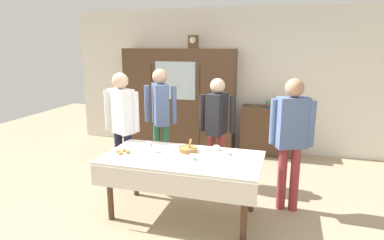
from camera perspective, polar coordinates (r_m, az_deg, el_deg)
The scene contains 20 objects.
ground_plane at distance 4.38m, azimuth -0.77°, elevation -14.76°, with size 12.00×12.00×0.00m, color tan.
back_wall at distance 6.49m, azimuth 6.21°, elevation 6.87°, with size 6.40×0.10×2.70m, color silver.
dining_table at distance 3.91m, azimuth -1.83°, elevation -7.82°, with size 1.85×0.96×0.75m.
wall_cabinet at distance 6.48m, azimuth -2.22°, elevation 3.59°, with size 2.17×0.46×1.95m.
mantel_clock at distance 6.30m, azimuth 0.21°, elevation 13.33°, with size 0.18×0.11×0.24m.
bookshelf_low at distance 6.31m, azimuth 12.93°, elevation -1.81°, with size 0.97×0.35×0.92m.
book_stack at distance 6.21m, azimuth 13.16°, elevation 2.67°, with size 0.15×0.21×0.10m.
tea_cup_far_left at distance 3.96m, azimuth 5.99°, elevation -5.64°, with size 0.13×0.13×0.06m.
tea_cup_mid_left at distance 4.31m, azimuth -7.51°, elevation -4.14°, with size 0.13×0.13×0.06m.
tea_cup_near_left at distance 4.11m, azimuth 4.23°, elevation -4.92°, with size 0.13×0.13×0.06m.
tea_cup_back_edge at distance 4.05m, azimuth -6.29°, elevation -5.25°, with size 0.13×0.13×0.06m.
tea_cup_front_edge at distance 3.79m, azimuth 0.09°, elevation -6.45°, with size 0.13×0.13×0.06m.
bread_basket at distance 4.06m, azimuth -0.72°, elevation -5.00°, with size 0.24×0.24×0.16m.
pastry_plate at distance 4.06m, azimuth -11.81°, elevation -5.57°, with size 0.28×0.28×0.05m.
spoon_back_edge at distance 3.58m, azimuth -0.72°, elevation -8.07°, with size 0.12×0.02×0.01m.
spoon_mid_left at distance 3.69m, azimuth 9.69°, elevation -7.59°, with size 0.12×0.02×0.01m.
person_near_right_end at distance 4.73m, azimuth 4.32°, elevation -0.32°, with size 0.52×0.39×1.57m.
person_behind_table_right at distance 4.14m, azimuth 16.76°, elevation -2.03°, with size 0.52×0.32×1.65m.
person_beside_shelf at distance 5.07m, azimuth -5.44°, elevation 1.41°, with size 0.52×0.41×1.68m.
person_behind_table_left at distance 4.70m, azimuth -11.96°, elevation 0.11°, with size 0.52×0.34×1.66m.
Camera 1 is at (1.15, -3.70, 2.05)m, focal length 30.96 mm.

